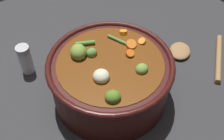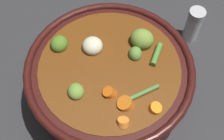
% 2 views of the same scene
% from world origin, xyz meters
% --- Properties ---
extents(ground_plane, '(1.10, 1.10, 0.00)m').
position_xyz_m(ground_plane, '(0.00, 0.00, 0.00)').
color(ground_plane, '#2D2D30').
extents(cooking_pot, '(0.30, 0.30, 0.15)m').
position_xyz_m(cooking_pot, '(-0.00, -0.00, 0.06)').
color(cooking_pot, '#38110F').
rests_on(cooking_pot, ground_plane).
extents(wooden_spoon, '(0.19, 0.19, 0.02)m').
position_xyz_m(wooden_spoon, '(0.03, 0.27, 0.01)').
color(wooden_spoon, '#976F44').
rests_on(wooden_spoon, ground_plane).
extents(salt_shaker, '(0.03, 0.03, 0.09)m').
position_xyz_m(salt_shaker, '(-0.20, -0.13, 0.04)').
color(salt_shaker, silver).
rests_on(salt_shaker, ground_plane).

